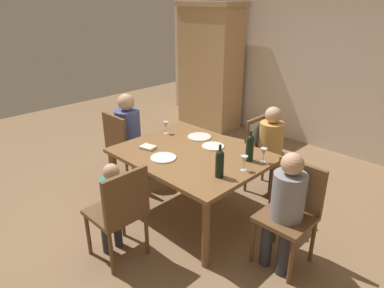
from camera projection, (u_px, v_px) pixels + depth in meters
ground_plane at (192, 211)px, 3.91m from camera, size 10.00×10.00×0.00m
rear_room_partition at (322, 61)px, 5.22m from camera, size 6.40×0.12×2.70m
armoire_cabinet at (210, 66)px, 6.23m from camera, size 1.18×0.62×2.18m
dining_table at (192, 159)px, 3.66m from camera, size 1.52×1.20×0.73m
chair_far_right at (261, 144)px, 4.18m from camera, size 0.46×0.44×0.92m
chair_right_end at (292, 207)px, 3.02m from camera, size 0.44×0.44×0.92m
chair_left_end at (123, 143)px, 4.38m from camera, size 0.44×0.44×0.92m
chair_near at (120, 209)px, 3.00m from camera, size 0.44×0.44×0.92m
person_woman_host at (272, 144)px, 4.07m from camera, size 0.33×0.29×1.09m
person_man_bearded at (286, 203)px, 2.91m from camera, size 0.28×0.33×1.08m
person_man_guest at (130, 131)px, 4.40m from camera, size 0.31×0.36×1.15m
person_child_small at (113, 201)px, 3.06m from camera, size 0.25×0.22×0.94m
wine_bottle_tall_green at (250, 147)px, 3.40m from camera, size 0.08×0.08×0.31m
wine_bottle_dark_red at (220, 163)px, 3.09m from camera, size 0.08×0.08×0.31m
wine_glass_near_left at (264, 152)px, 3.38m from camera, size 0.07×0.07×0.15m
wine_glass_centre at (166, 125)px, 4.11m from camera, size 0.07×0.07×0.15m
wine_glass_near_right at (244, 160)px, 3.21m from camera, size 0.07×0.07×0.15m
dinner_plate_host at (163, 158)px, 3.50m from camera, size 0.26×0.26×0.01m
dinner_plate_guest_left at (199, 137)px, 4.03m from camera, size 0.27×0.27×0.01m
dinner_plate_guest_right at (213, 146)px, 3.77m from camera, size 0.24×0.24×0.01m
folded_napkin at (148, 147)px, 3.72m from camera, size 0.18×0.15×0.03m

